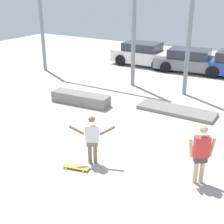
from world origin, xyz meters
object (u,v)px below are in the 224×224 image
object	(u,v)px
grind_box	(81,99)
bystander	(201,152)
parked_car_grey	(191,61)
skateboarder	(92,137)
skateboard	(76,167)
parked_car_white	(144,54)
manual_pad	(177,111)

from	to	relation	value
grind_box	bystander	xyz separation A→B (m)	(6.10, -3.11, 0.67)
parked_car_grey	skateboarder	bearing A→B (deg)	-91.66
skateboard	parked_car_grey	bearing A→B (deg)	79.94
skateboarder	skateboard	world-z (taller)	skateboarder
grind_box	parked_car_white	size ratio (longest dim) A/B	0.64
skateboard	bystander	xyz separation A→B (m)	(3.13, 1.15, 0.85)
skateboarder	skateboard	size ratio (longest dim) A/B	1.88
skateboarder	parked_car_white	distance (m)	12.18
manual_pad	bystander	xyz separation A→B (m)	(2.19, -4.35, 0.84)
parked_car_grey	bystander	size ratio (longest dim) A/B	2.65
skateboarder	grind_box	world-z (taller)	skateboarder
skateboarder	grind_box	size ratio (longest dim) A/B	0.57
grind_box	bystander	size ratio (longest dim) A/B	1.58
parked_car_grey	parked_car_white	bearing A→B (deg)	173.91
grind_box	manual_pad	xyz separation A→B (m)	(3.92, 1.24, -0.16)
skateboard	grind_box	world-z (taller)	grind_box
parked_car_white	bystander	xyz separation A→B (m)	(6.85, -10.91, 0.22)
manual_pad	grind_box	bearing A→B (deg)	-162.45
grind_box	bystander	bearing A→B (deg)	-27.01
parked_car_grey	skateboard	bearing A→B (deg)	-92.87
skateboard	parked_car_white	size ratio (longest dim) A/B	0.19
skateboard	parked_car_white	distance (m)	12.63
skateboarder	grind_box	bearing A→B (deg)	101.41
manual_pad	parked_car_white	distance (m)	8.07
manual_pad	parked_car_white	size ratio (longest dim) A/B	0.77
bystander	manual_pad	bearing A→B (deg)	-98.57
grind_box	skateboarder	bearing A→B (deg)	-49.51
parked_car_white	manual_pad	bearing A→B (deg)	-54.88
grind_box	parked_car_grey	size ratio (longest dim) A/B	0.60
skateboard	grind_box	size ratio (longest dim) A/B	0.30
skateboard	bystander	size ratio (longest dim) A/B	0.48
parked_car_grey	bystander	bearing A→B (deg)	-76.82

